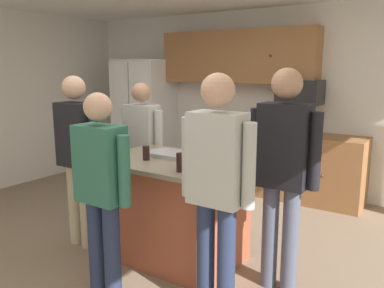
{
  "coord_description": "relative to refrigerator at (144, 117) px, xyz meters",
  "views": [
    {
      "loc": [
        2.32,
        -2.67,
        1.79
      ],
      "look_at": [
        0.25,
        0.44,
        1.05
      ],
      "focal_mm": 36.96,
      "sensor_mm": 36.0,
      "label": 1
    }
  ],
  "objects": [
    {
      "name": "glass_short_whisky",
      "position": [
        2.05,
        -2.38,
        0.07
      ],
      "size": [
        0.06,
        0.06,
        0.13
      ],
      "color": "black",
      "rests_on": "kitchen_island"
    },
    {
      "name": "back_wall",
      "position": [
        2.0,
        0.42,
        0.35
      ],
      "size": [
        6.4,
        0.1,
        2.6
      ],
      "primitive_type": "cube",
      "color": "silver",
      "rests_on": "ground"
    },
    {
      "name": "kitchen_island",
      "position": [
        2.25,
        -2.24,
        -0.47
      ],
      "size": [
        1.34,
        0.92,
        0.95
      ],
      "color": "#9E4C33",
      "rests_on": "ground"
    },
    {
      "name": "person_guest_left",
      "position": [
        1.45,
        -1.74,
        -0.02
      ],
      "size": [
        0.57,
        0.22,
        1.61
      ],
      "rotation": [
        0.0,
        0.0,
        -0.55
      ],
      "color": "#383842",
      "rests_on": "ground"
    },
    {
      "name": "refrigerator",
      "position": [
        0.0,
        0.0,
        0.0
      ],
      "size": [
        0.86,
        0.76,
        1.9
      ],
      "color": "white",
      "rests_on": "ground"
    },
    {
      "name": "glass_dark_ale",
      "position": [
        2.53,
        -2.17,
        0.07
      ],
      "size": [
        0.07,
        0.07,
        0.12
      ],
      "color": "black",
      "rests_on": "kitchen_island"
    },
    {
      "name": "serving_tray",
      "position": [
        2.16,
        -2.14,
        0.03
      ],
      "size": [
        0.44,
        0.3,
        0.04
      ],
      "color": "#B7B7BC",
      "rests_on": "kitchen_island"
    },
    {
      "name": "cabinet_run_upper",
      "position": [
        1.6,
        0.22,
        0.98
      ],
      "size": [
        2.4,
        0.38,
        0.75
      ],
      "color": "#936038"
    },
    {
      "name": "cabinet_run_lower",
      "position": [
        2.6,
        0.1,
        -0.5
      ],
      "size": [
        1.8,
        0.63,
        0.9
      ],
      "color": "#936038",
      "rests_on": "ground"
    },
    {
      "name": "mug_ceramic_white",
      "position": [
        2.21,
        -1.93,
        0.05
      ],
      "size": [
        0.13,
        0.08,
        0.1
      ],
      "color": "white",
      "rests_on": "kitchen_island"
    },
    {
      "name": "person_guest_right",
      "position": [
        3.01,
        -2.78,
        0.07
      ],
      "size": [
        0.57,
        0.23,
        1.75
      ],
      "rotation": [
        0.0,
        0.0,
        2.53
      ],
      "color": "#232D4C",
      "rests_on": "ground"
    },
    {
      "name": "tumbler_amber",
      "position": [
        2.54,
        -2.54,
        0.08
      ],
      "size": [
        0.07,
        0.07,
        0.15
      ],
      "color": "black",
      "rests_on": "kitchen_island"
    },
    {
      "name": "person_guest_by_door",
      "position": [
        2.17,
        -3.05,
        -0.03
      ],
      "size": [
        0.57,
        0.22,
        1.6
      ],
      "rotation": [
        0.0,
        0.0,
        1.46
      ],
      "color": "#232D4C",
      "rests_on": "ground"
    },
    {
      "name": "person_elder_center",
      "position": [
        3.27,
        -2.2,
        0.09
      ],
      "size": [
        0.57,
        0.23,
        1.78
      ],
      "rotation": [
        0.0,
        0.0,
        -3.1
      ],
      "color": "#4C5166",
      "rests_on": "ground"
    },
    {
      "name": "person_host_foreground",
      "position": [
        1.3,
        -2.54,
        0.04
      ],
      "size": [
        0.57,
        0.22,
        1.7
      ],
      "rotation": [
        0.0,
        0.0,
        0.3
      ],
      "color": "tan",
      "rests_on": "ground"
    },
    {
      "name": "microwave_over_range",
      "position": [
        2.6,
        0.12,
        0.5
      ],
      "size": [
        0.56,
        0.4,
        0.32
      ],
      "primitive_type": "cube",
      "color": "black"
    },
    {
      "name": "floor",
      "position": [
        2.0,
        -2.38,
        -0.95
      ],
      "size": [
        7.04,
        7.04,
        0.0
      ],
      "primitive_type": "plane",
      "color": "#7F6B56",
      "rests_on": "ground"
    }
  ]
}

